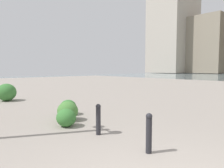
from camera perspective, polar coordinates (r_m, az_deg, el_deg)
building_annex at (r=77.03m, az=24.76°, el=9.60°), size 11.12×10.64×18.36m
building_highrise at (r=80.61m, az=16.34°, el=14.02°), size 12.51×15.72×30.78m
bollard_near at (r=4.28m, az=10.02°, el=-12.84°), size 0.13×0.13×0.80m
bollard_mid at (r=5.34m, az=-3.75°, el=-9.41°), size 0.13×0.13×0.78m
shrub_low at (r=6.91m, az=-11.99°, el=-7.19°), size 0.72×0.65×0.61m
shrub_round at (r=6.21m, az=-12.39°, el=-8.95°), size 0.61×0.55×0.52m
shrub_wide at (r=11.96m, az=-26.82°, el=-2.03°), size 1.04×0.94×0.88m
shrub_tall at (r=7.75m, az=-11.85°, el=-6.21°), size 0.63×0.57×0.54m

